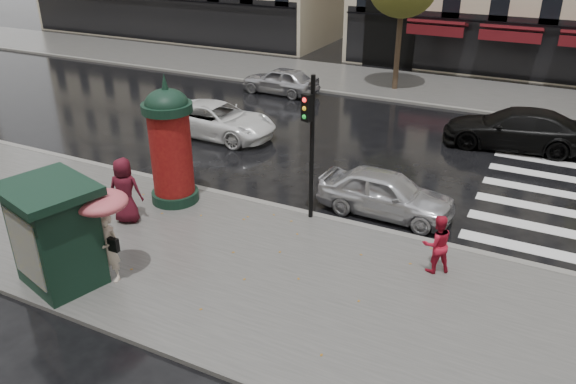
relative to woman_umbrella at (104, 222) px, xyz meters
The scene contains 16 objects.
ground 4.28m from the woman_umbrella, 37.87° to the left, with size 160.00×160.00×0.00m, color black.
near_sidewalk 4.00m from the woman_umbrella, 31.63° to the left, with size 90.00×7.00×0.12m, color #474744.
far_sidewalk 21.69m from the woman_umbrella, 81.78° to the left, with size 90.00×6.00×0.12m, color #474744.
near_kerb 6.44m from the woman_umbrella, 60.23° to the left, with size 90.00×0.25×0.14m, color slate.
far_kerb 18.74m from the woman_umbrella, 80.47° to the left, with size 90.00×0.25×0.14m, color slate.
zebra_crossing 15.16m from the woman_umbrella, 52.86° to the left, with size 3.60×11.75×0.01m, color silver.
woman_umbrella is the anchor object (origin of this frame).
woman_red 8.17m from the woman_umbrella, 29.21° to the left, with size 0.76×0.60×1.57m, color #B8162E.
man_burgundy 3.12m from the woman_umbrella, 123.64° to the left, with size 0.97×0.63×1.99m, color #4C0F1B.
morris_column 4.50m from the woman_umbrella, 106.62° to the left, with size 1.53×1.53×4.11m.
traffic_light 6.04m from the woman_umbrella, 59.35° to the left, with size 0.32×0.43×4.34m.
newsstand 1.22m from the woman_umbrella, 149.86° to the right, with size 2.59×2.36×2.62m.
car_silver 8.31m from the woman_umbrella, 53.16° to the left, with size 1.68×4.18×1.42m, color silver.
car_white 10.85m from the woman_umbrella, 109.03° to the left, with size 2.34×5.07×1.41m, color white.
car_black 16.36m from the woman_umbrella, 61.55° to the left, with size 2.22×5.46×1.58m, color black.
car_far_silver 17.66m from the woman_umbrella, 103.49° to the left, with size 1.65×4.11×1.40m, color #B3B2B7.
Camera 1 is at (6.06, -10.91, 8.19)m, focal length 35.00 mm.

